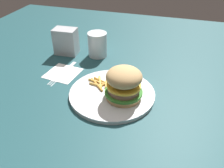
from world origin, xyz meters
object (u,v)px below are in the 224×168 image
Objects in this scene: sandwich at (124,83)px; napkin_dispenser at (66,41)px; fries_pile at (101,82)px; drink_glass at (98,45)px; plate at (112,94)px; napkin at (63,73)px; fork at (63,73)px.

sandwich is 0.38m from napkin_dispenser.
napkin_dispenser is at bearing 141.91° from sandwich.
drink_glass reaches higher than fries_pile.
napkin_dispenser is at bearing -171.55° from drink_glass.
plate is at bearing -61.12° from drink_glass.
plate is at bearing -43.80° from napkin_dispenser.
napkin_dispenser is (-0.30, 0.24, -0.01)m from sandwich.
sandwich is at bearing -19.46° from napkin.
napkin is 0.63× the size of fork.
napkin_dispenser reaches higher than fork.
fries_pile is 0.29m from napkin_dispenser.
napkin_dispenser is at bearing 139.61° from plate.
napkin is 0.17m from napkin_dispenser.
napkin_dispenser is (-0.26, 0.22, 0.05)m from plate.
drink_glass is at bearing 112.66° from fries_pile.
sandwich is 0.31m from drink_glass.
drink_glass is (0.07, 0.17, 0.04)m from napkin.
fries_pile is at bearing -13.27° from napkin.
plate is 0.28m from drink_glass.
fork is (-0.16, 0.04, -0.01)m from fries_pile.
fork is at bearing 160.91° from plate.
fork is at bearing 160.88° from sandwich.
sandwich is (0.04, -0.01, 0.06)m from plate.
fries_pile is at bearing -44.50° from napkin_dispenser.
fork is at bearing -113.62° from drink_glass.
plate is 1.53× the size of fork.
fries_pile is at bearing -12.72° from fork.
drink_glass reaches higher than fork.
napkin is (-0.25, 0.09, -0.06)m from sandwich.
plate is 2.77× the size of drink_glass.
drink_glass reaches higher than plate.
sandwich is at bearing -29.61° from fries_pile.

